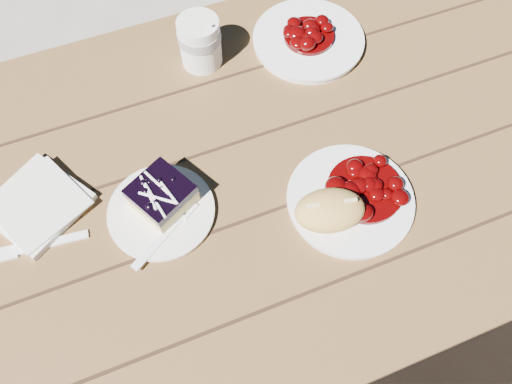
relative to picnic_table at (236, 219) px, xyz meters
name	(u,v)px	position (x,y,z in m)	size (l,w,h in m)	color
ground	(243,298)	(0.00, 0.00, -0.59)	(60.00, 60.00, 0.00)	gray
picnic_table	(236,219)	(0.00, 0.00, 0.00)	(2.00, 1.55, 0.75)	brown
main_plate	(350,200)	(0.18, -0.12, 0.17)	(0.22, 0.22, 0.02)	white
goulash_stew	(367,185)	(0.21, -0.11, 0.20)	(0.14, 0.14, 0.04)	#460202
bread_roll	(330,210)	(0.13, -0.14, 0.21)	(0.12, 0.08, 0.06)	#D7A752
dessert_plate	(161,212)	(-0.14, -0.01, 0.17)	(0.18, 0.18, 0.01)	white
blueberry_cake	(162,195)	(-0.13, 0.00, 0.20)	(0.12, 0.12, 0.05)	#E7CE7E
fork_dessert	(159,241)	(-0.16, -0.07, 0.17)	(0.03, 0.16, 0.01)	white
coffee_cup	(200,42)	(0.04, 0.30, 0.21)	(0.08, 0.08, 0.11)	white
napkin_stack	(37,205)	(-0.34, 0.08, 0.17)	(0.15, 0.15, 0.01)	white
fork_table	(52,242)	(-0.33, 0.00, 0.16)	(0.03, 0.16, 0.01)	white
second_plate	(308,40)	(0.27, 0.27, 0.17)	(0.23, 0.23, 0.02)	white
second_stew	(309,30)	(0.27, 0.27, 0.20)	(0.11, 0.11, 0.04)	#460202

